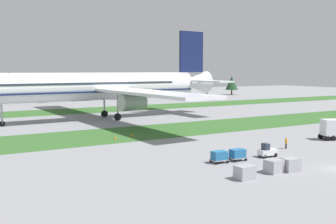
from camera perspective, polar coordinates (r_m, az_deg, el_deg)
The scene contains 13 objects.
grass_strip_near at distance 80.17m, azimuth 1.53°, elevation -2.52°, with size 320.00×17.10×0.01m, color #336028.
grass_strip_far at distance 121.75m, azimuth -9.83°, elevation 0.35°, with size 320.00×17.10×0.01m, color #336028.
airliner at distance 96.91m, azimuth -9.68°, elevation 3.76°, with size 64.92×79.85×22.89m.
baggage_tug at distance 56.14m, azimuth 14.35°, elevation -5.60°, with size 2.69×1.48×1.97m.
cargo_dolly_lead at distance 53.08m, azimuth 10.17°, elevation -6.06°, with size 2.30×1.65×1.55m.
cargo_dolly_second at distance 51.47m, azimuth 7.54°, elevation -6.40°, with size 2.30×1.65×1.55m.
ground_crew_marshaller at distance 62.84m, azimuth 16.94°, elevation -4.31°, with size 0.36×0.49×1.74m.
uld_container_0 at distance 44.43m, azimuth 11.17°, elevation -8.68°, with size 2.00×1.60×1.53m, color #A3A3A8.
uld_container_1 at distance 47.93m, azimuth 15.26°, elevation -7.67°, with size 2.00×1.60×1.56m, color #A3A3A8.
uld_container_2 at distance 49.22m, azimuth 17.51°, elevation -7.37°, with size 2.00×1.60×1.58m, color #A3A3A8.
taxiway_marker_0 at distance 68.75m, azimuth -7.73°, elevation -3.75°, with size 0.44×0.44×0.63m, color orange.
taxiway_marker_1 at distance 71.75m, azimuth -5.30°, elevation -3.32°, with size 0.44×0.44×0.60m, color orange.
distant_tree_line at distance 159.98m, azimuth -11.86°, elevation 4.16°, with size 169.19×9.59×12.16m.
Camera 1 is at (-41.17, -29.86, 12.02)m, focal length 41.56 mm.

